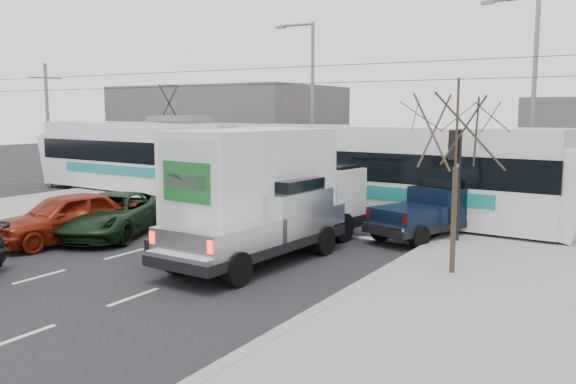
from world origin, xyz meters
The scene contains 15 objects.
ground centered at (0.00, 0.00, 0.00)m, with size 120.00×120.00×0.00m, color black.
sidewalk_right centered at (9.00, 0.00, 0.07)m, with size 6.00×60.00×0.15m, color gray.
rails centered at (0.00, 10.00, 0.01)m, with size 60.00×1.60×0.03m, color #33302D.
building_left centered at (-14.00, 22.00, 3.00)m, with size 14.00×10.00×6.00m, color #66615C.
bare_tree centered at (7.60, 2.50, 3.79)m, with size 2.40×2.40×5.00m.
traffic_signal centered at (6.47, 6.50, 2.74)m, with size 0.44×0.44×3.60m.
street_lamp_near centered at (7.31, 14.00, 5.11)m, with size 2.38×0.25×9.00m.
street_lamp_far centered at (-4.19, 16.00, 5.11)m, with size 2.38×0.25×9.00m.
catenary centered at (0.00, 10.00, 3.88)m, with size 60.00×0.20×7.00m.
tram centered at (-4.02, 9.78, 1.98)m, with size 27.43×4.84×5.57m.
silver_pickup centered at (2.41, 1.50, 1.17)m, with size 2.66×6.61×2.35m.
box_truck centered at (1.73, 2.63, 1.87)m, with size 3.59×7.85×3.78m.
navy_pickup centered at (5.60, 7.29, 0.99)m, with size 3.24×5.09×2.02m.
green_car centered at (-4.12, 1.80, 0.74)m, with size 2.46×5.33×1.48m, color black.
red_car centered at (-4.66, 0.26, 0.83)m, with size 1.96×4.87×1.66m, color maroon.
Camera 1 is at (11.92, -12.95, 4.32)m, focal length 38.00 mm.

